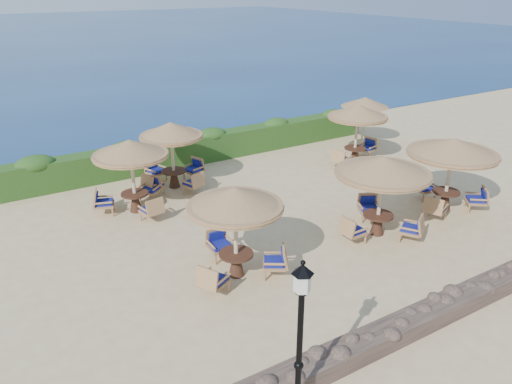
# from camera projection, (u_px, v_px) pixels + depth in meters

# --- Properties ---
(ground) EXTENTS (120.00, 120.00, 0.00)m
(ground) POSITION_uv_depth(u_px,v_px,m) (295.00, 221.00, 17.10)
(ground) COLOR #CDB582
(ground) RESTS_ON ground
(sea) EXTENTS (160.00, 160.00, 0.00)m
(sea) POSITION_uv_depth(u_px,v_px,m) (13.00, 37.00, 72.07)
(sea) COLOR navy
(sea) RESTS_ON ground
(hedge) EXTENTS (18.00, 0.90, 1.20)m
(hedge) POSITION_uv_depth(u_px,v_px,m) (202.00, 148.00, 22.52)
(hedge) COLOR #1E4114
(hedge) RESTS_ON ground
(stone_wall) EXTENTS (15.00, 0.65, 0.44)m
(stone_wall) POSITION_uv_depth(u_px,v_px,m) (443.00, 309.00, 12.14)
(stone_wall) COLOR brown
(stone_wall) RESTS_ON ground
(lamp_post) EXTENTS (0.44, 0.44, 3.31)m
(lamp_post) POSITION_uv_depth(u_px,v_px,m) (299.00, 350.00, 8.85)
(lamp_post) COLOR black
(lamp_post) RESTS_ON ground
(extra_parasol) EXTENTS (2.30, 2.30, 2.41)m
(extra_parasol) POSITION_uv_depth(u_px,v_px,m) (365.00, 102.00, 24.07)
(extra_parasol) COLOR beige
(extra_parasol) RESTS_ON ground
(cafe_set_0) EXTENTS (2.77, 2.72, 2.65)m
(cafe_set_0) POSITION_uv_depth(u_px,v_px,m) (235.00, 215.00, 13.21)
(cafe_set_0) COLOR beige
(cafe_set_0) RESTS_ON ground
(cafe_set_1) EXTENTS (3.01, 3.01, 2.65)m
(cafe_set_1) POSITION_uv_depth(u_px,v_px,m) (382.00, 178.00, 15.43)
(cafe_set_1) COLOR beige
(cafe_set_1) RESTS_ON ground
(cafe_set_2) EXTENTS (3.11, 3.11, 2.65)m
(cafe_set_2) POSITION_uv_depth(u_px,v_px,m) (452.00, 157.00, 17.17)
(cafe_set_2) COLOR beige
(cafe_set_2) RESTS_ON ground
(cafe_set_3) EXTENTS (2.74, 2.75, 2.65)m
(cafe_set_3) POSITION_uv_depth(u_px,v_px,m) (131.00, 162.00, 17.07)
(cafe_set_3) COLOR beige
(cafe_set_3) RESTS_ON ground
(cafe_set_4) EXTENTS (2.87, 2.87, 2.65)m
(cafe_set_4) POSITION_uv_depth(u_px,v_px,m) (172.00, 146.00, 19.20)
(cafe_set_4) COLOR beige
(cafe_set_4) RESTS_ON ground
(cafe_set_5) EXTENTS (2.88, 2.63, 2.65)m
(cafe_set_5) POSITION_uv_depth(u_px,v_px,m) (357.00, 120.00, 21.78)
(cafe_set_5) COLOR beige
(cafe_set_5) RESTS_ON ground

